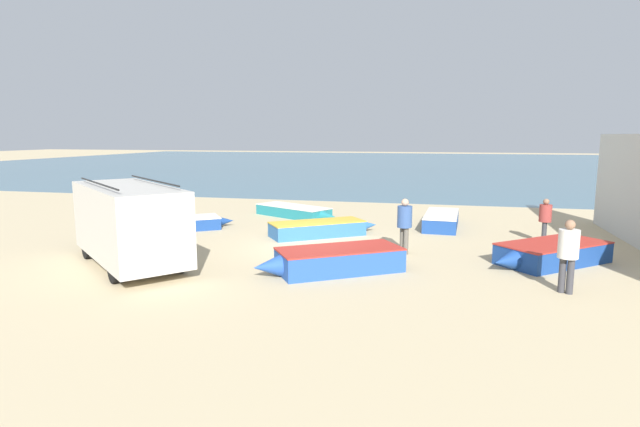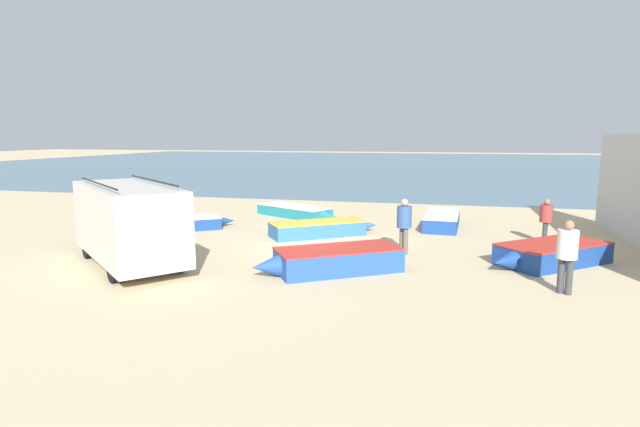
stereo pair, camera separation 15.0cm
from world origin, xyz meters
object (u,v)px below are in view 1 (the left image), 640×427
(parked_van, at_px, (129,222))
(fishing_rowboat_0, at_px, (442,219))
(fishing_rowboat_1, at_px, (321,228))
(fisherman_1, at_px, (405,221))
(fishing_rowboat_3, at_px, (334,260))
(fishing_rowboat_4, at_px, (295,211))
(fisherman_0, at_px, (568,250))
(fisherman_2, at_px, (545,217))
(fishing_rowboat_5, at_px, (550,253))
(fishing_rowboat_2, at_px, (184,223))

(parked_van, xyz_separation_m, fishing_rowboat_0, (9.04, 8.74, -1.01))
(fishing_rowboat_1, xyz_separation_m, fisherman_1, (3.33, -2.25, 0.80))
(parked_van, xyz_separation_m, fishing_rowboat_3, (6.08, 0.68, -0.96))
(fishing_rowboat_4, distance_m, fisherman_0, 13.69)
(fisherman_2, bearing_deg, fisherman_0, 103.23)
(parked_van, relative_size, fisherman_1, 2.94)
(parked_van, bearing_deg, fishing_rowboat_1, -88.67)
(fishing_rowboat_0, height_order, fisherman_1, fisherman_1)
(fishing_rowboat_3, height_order, fishing_rowboat_5, fishing_rowboat_3)
(fishing_rowboat_0, bearing_deg, fishing_rowboat_1, 128.03)
(fishing_rowboat_5, bearing_deg, parked_van, -26.92)
(fishing_rowboat_2, distance_m, fishing_rowboat_5, 13.72)
(fishing_rowboat_2, height_order, fisherman_0, fisherman_0)
(fishing_rowboat_5, xyz_separation_m, fisherman_2, (0.40, 3.08, 0.64))
(fishing_rowboat_1, distance_m, fishing_rowboat_5, 8.10)
(fishing_rowboat_3, relative_size, fisherman_0, 2.25)
(fishing_rowboat_3, xyz_separation_m, fisherman_0, (5.91, -0.57, 0.76))
(fishing_rowboat_0, relative_size, fishing_rowboat_3, 1.06)
(parked_van, bearing_deg, fishing_rowboat_0, -95.77)
(fisherman_0, relative_size, fisherman_1, 1.01)
(fishing_rowboat_3, bearing_deg, fishing_rowboat_2, -66.46)
(fishing_rowboat_3, relative_size, fisherman_1, 2.27)
(fishing_rowboat_0, distance_m, fishing_rowboat_3, 8.58)
(fishing_rowboat_0, xyz_separation_m, fishing_rowboat_2, (-10.33, -3.20, -0.04))
(fishing_rowboat_4, height_order, fisherman_0, fisherman_0)
(fishing_rowboat_4, bearing_deg, fishing_rowboat_5, -5.35)
(fishing_rowboat_2, bearing_deg, fisherman_1, -49.21)
(fisherman_1, bearing_deg, fishing_rowboat_4, 87.82)
(fishing_rowboat_0, relative_size, fisherman_2, 2.72)
(fishing_rowboat_4, height_order, fisherman_2, fisherman_2)
(fishing_rowboat_5, xyz_separation_m, fisherman_1, (-4.38, 0.27, 0.77))
(fishing_rowboat_3, distance_m, fishing_rowboat_4, 9.80)
(fishing_rowboat_2, height_order, fisherman_2, fisherman_2)
(fisherman_2, bearing_deg, fishing_rowboat_5, 101.72)
(fishing_rowboat_1, distance_m, fisherman_2, 8.15)
(fishing_rowboat_0, bearing_deg, fishing_rowboat_4, 85.13)
(parked_van, height_order, fishing_rowboat_5, parked_van)
(parked_van, distance_m, fishing_rowboat_5, 12.64)
(fisherman_0, bearing_deg, fisherman_1, 79.72)
(fisherman_2, bearing_deg, fishing_rowboat_2, 21.61)
(fishing_rowboat_5, distance_m, fisherman_1, 4.45)
(fishing_rowboat_2, xyz_separation_m, fishing_rowboat_5, (13.50, -2.45, 0.07))
(fishing_rowboat_1, relative_size, fisherman_0, 2.23)
(fishing_rowboat_5, height_order, fisherman_1, fisherman_1)
(fishing_rowboat_0, bearing_deg, parked_van, 137.31)
(fishing_rowboat_1, distance_m, fishing_rowboat_4, 4.69)
(fishing_rowboat_2, relative_size, fisherman_0, 1.94)
(parked_van, height_order, fishing_rowboat_3, parked_van)
(fishing_rowboat_0, relative_size, fishing_rowboat_5, 1.14)
(fisherman_0, bearing_deg, fishing_rowboat_5, 23.44)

